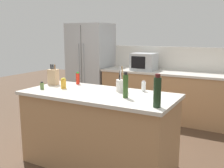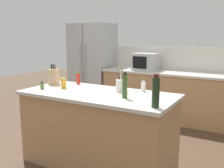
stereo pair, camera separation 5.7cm
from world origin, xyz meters
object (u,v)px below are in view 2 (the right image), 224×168
Objects in this scene: honey_jar at (64,84)px; wine_bottle at (156,92)px; refrigerator at (93,66)px; knife_block at (54,77)px; hot_sauce_bottle at (78,78)px; utensil_crock at (121,85)px; microwave at (145,62)px; spice_jar_oregano at (42,86)px; salt_shaker at (143,87)px; olive_oil_bottle at (125,86)px.

wine_bottle is (1.38, -0.27, 0.09)m from honey_jar.
refrigerator reaches higher than honey_jar.
wine_bottle is at bearing -18.57° from knife_block.
knife_block is at bearing -142.89° from hot_sauce_bottle.
hot_sauce_bottle is (-0.76, 0.14, 0.00)m from utensil_crock.
microwave is 4.65× the size of spice_jar_oregano.
wine_bottle is at bearing -3.43° from spice_jar_oregano.
microwave is 2.42m from spice_jar_oregano.
utensil_crock reaches higher than knife_block.
honey_jar reaches higher than salt_shaker.
utensil_crock is 0.77m from honey_jar.
microwave reaches higher than utensil_crock.
microwave is 2.07m from utensil_crock.
refrigerator is at bearing 133.97° from wine_bottle.
spice_jar_oregano is (-0.20, -0.51, -0.04)m from hot_sauce_bottle.
refrigerator is at bearing 136.96° from salt_shaker.
olive_oil_bottle is at bearing -97.24° from salt_shaker.
olive_oil_bottle is at bearing -72.90° from microwave.
wine_bottle is (0.63, -0.46, 0.07)m from utensil_crock.
honey_jar is at bearing -29.98° from knife_block.
wine_bottle is (2.43, -2.52, 0.16)m from refrigerator.
refrigerator is 5.85× the size of utensil_crock.
honey_jar is at bearing 176.14° from olive_oil_bottle.
knife_block is at bearing 103.77° from spice_jar_oregano.
knife_block is 0.88× the size of wine_bottle.
wine_bottle is at bearing -24.88° from olive_oil_bottle.
knife_block is at bearing -70.03° from refrigerator.
refrigerator is at bearing 109.21° from spice_jar_oregano.
honey_jar is 0.27m from spice_jar_oregano.
wine_bottle is at bearing -23.55° from hot_sauce_bottle.
utensil_crock is at bearing -1.63° from knife_block.
utensil_crock is 0.78m from wine_bottle.
hot_sauce_bottle is 0.55m from spice_jar_oregano.
refrigerator is 13.99× the size of salt_shaker.
microwave is 1.46× the size of utensil_crock.
salt_shaker is at bearing 23.33° from spice_jar_oregano.
wine_bottle is 1.89× the size of hot_sauce_bottle.
honey_jar is at bearing -64.85° from refrigerator.
olive_oil_bottle is at bearing 155.12° from wine_bottle.
spice_jar_oregano is (-0.96, -0.37, -0.04)m from utensil_crock.
wine_bottle is 2.47× the size of salt_shaker.
olive_oil_bottle is (0.19, -0.26, 0.06)m from utensil_crock.
hot_sauce_bottle is at bearing -179.66° from salt_shaker.
wine_bottle reaches higher than utensil_crock.
refrigerator is 2.49m from honey_jar.
refrigerator reaches higher than salt_shaker.
microwave is 2.67× the size of hot_sauce_bottle.
knife_block is 0.34m from hot_sauce_bottle.
olive_oil_bottle reaches higher than honey_jar.
utensil_crock is 3.19× the size of spice_jar_oregano.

